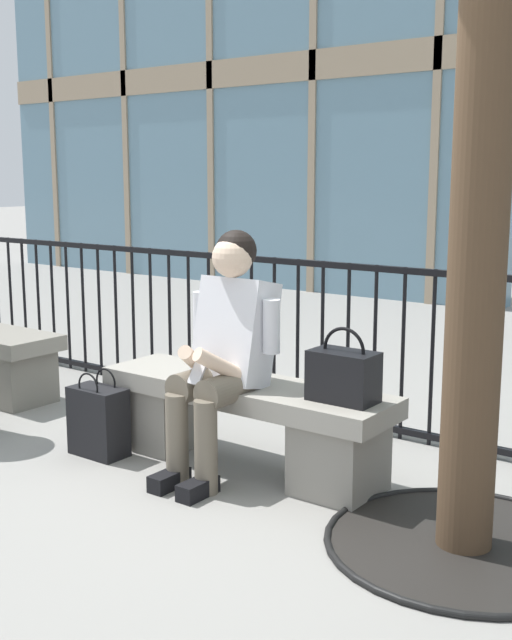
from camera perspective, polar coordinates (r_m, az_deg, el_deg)
The scene contains 6 objects.
ground_plane at distance 4.16m, azimuth -0.84°, elevation -10.41°, with size 60.00×60.00×0.00m, color gray.
stone_bench at distance 4.07m, azimuth -0.85°, elevation -6.84°, with size 1.60×0.44×0.45m.
seated_person_with_phone at distance 3.89m, azimuth -2.29°, elevation -1.89°, with size 0.52×0.66×1.21m.
handbag_on_bench at distance 3.67m, azimuth 6.26°, elevation -3.92°, with size 0.31×0.18×0.35m.
shopping_bag at distance 4.35m, azimuth -11.19°, elevation -7.07°, with size 0.31×0.17×0.46m.
plaza_railing at distance 4.72m, azimuth 5.66°, elevation -1.67°, with size 8.29×0.04×0.98m.
Camera 1 is at (2.37, -3.09, 1.47)m, focal length 44.80 mm.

